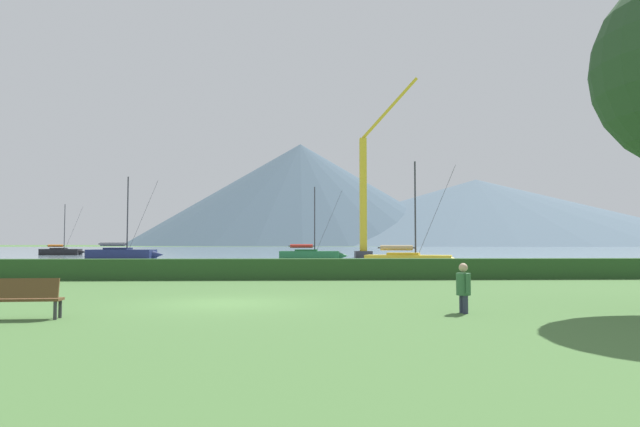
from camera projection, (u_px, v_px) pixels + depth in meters
ground_plane at (224, 304)px, 16.67m from camera, size 1000.00×1000.00×0.00m
harbor_water at (287, 250)px, 153.35m from camera, size 320.00×246.00×0.00m
hedge_line at (252, 269)px, 27.67m from camera, size 80.00×1.20×0.99m
sailboat_slip_1 at (311, 255)px, 58.30m from camera, size 7.02×2.69×7.49m
sailboat_slip_2 at (122, 254)px, 60.15m from camera, size 8.03×3.09×8.73m
sailboat_slip_3 at (410, 260)px, 39.75m from camera, size 6.87×3.70×7.43m
sailboat_slip_5 at (61, 251)px, 84.35m from camera, size 6.52×2.08×7.49m
park_bench_near_path at (23, 296)px, 13.17m from camera, size 1.69×0.57×0.95m
person_seated_viewer at (463, 286)px, 14.38m from camera, size 0.36×0.56×1.25m
dock_crane at (366, 200)px, 69.33m from camera, size 7.77×2.00×22.04m
distant_hill_west_ridge at (300, 195)px, 419.40m from camera, size 247.42×247.42×74.26m
distant_hill_central_peak at (476, 212)px, 439.37m from camera, size 348.25×348.25×50.45m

